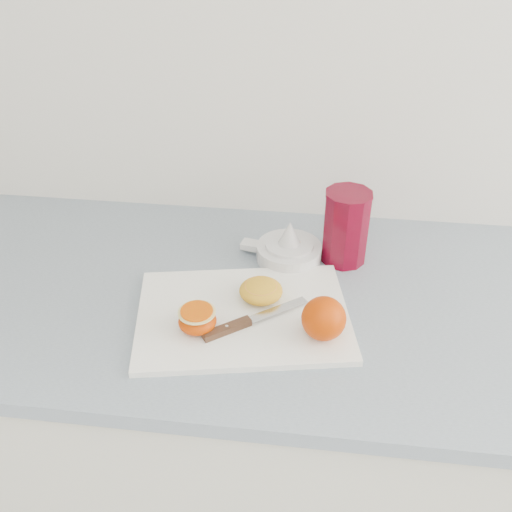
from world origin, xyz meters
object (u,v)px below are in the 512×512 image
at_px(citrus_juicer, 288,249).
at_px(cutting_board, 243,315).
at_px(red_tumbler, 345,230).
at_px(counter, 306,445).
at_px(half_orange, 197,320).

bearing_deg(citrus_juicer, cutting_board, -108.64).
height_order(citrus_juicer, red_tumbler, red_tumbler).
xyz_separation_m(counter, half_orange, (-0.20, -0.13, 0.48)).
bearing_deg(counter, half_orange, -146.40).
relative_size(counter, red_tumbler, 15.44).
bearing_deg(half_orange, citrus_juicer, 60.94).
bearing_deg(counter, red_tumbler, 69.75).
xyz_separation_m(counter, cutting_board, (-0.13, -0.08, 0.45)).
relative_size(cutting_board, half_orange, 5.68).
distance_m(counter, half_orange, 0.53).
relative_size(cutting_board, citrus_juicer, 2.22).
xyz_separation_m(half_orange, red_tumbler, (0.25, 0.26, 0.04)).
height_order(cutting_board, half_orange, half_orange).
xyz_separation_m(cutting_board, citrus_juicer, (0.06, 0.19, 0.02)).
xyz_separation_m(counter, citrus_juicer, (-0.06, 0.11, 0.47)).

